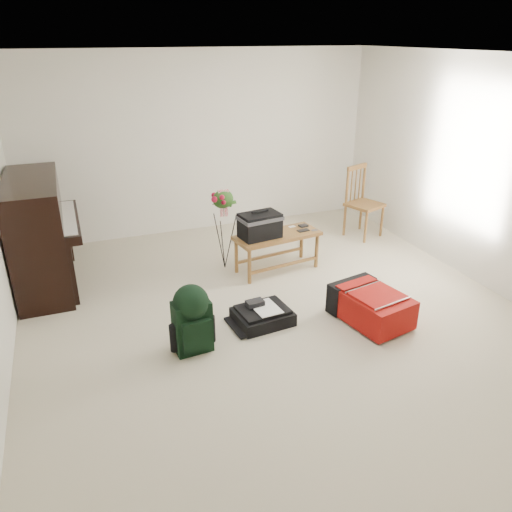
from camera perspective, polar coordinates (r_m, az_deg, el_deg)
name	(u,v)px	position (r m, az deg, el deg)	size (l,w,h in m)	color
floor	(276,315)	(5.19, 2.34, -6.80)	(5.00, 5.50, 0.01)	#BCB098
ceiling	(281,55)	(4.46, 2.91, 21.95)	(5.00, 5.50, 0.01)	white
wall_back	(201,144)	(7.20, -6.35, 12.65)	(5.00, 0.04, 2.50)	white
wall_right	(488,175)	(6.09, 24.98, 8.43)	(0.04, 5.50, 2.50)	white
piano	(40,236)	(6.06, -23.41, 2.10)	(0.71, 1.50, 1.25)	black
bench	(265,228)	(5.89, 1.00, 3.24)	(1.09, 0.55, 0.80)	#976231
dining_chair	(363,203)	(7.22, 12.17, 6.00)	(0.56, 0.56, 1.00)	#976231
red_suitcase	(368,303)	(5.18, 12.68, -5.30)	(0.65, 0.86, 0.33)	#AE1A07
black_duffel	(263,315)	(5.03, 0.75, -6.77)	(0.58, 0.49, 0.23)	black
green_backpack	(192,316)	(4.51, -7.34, -6.80)	(0.35, 0.32, 0.66)	black
flower_stand	(224,230)	(6.03, -3.70, 3.02)	(0.33, 0.33, 1.03)	black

